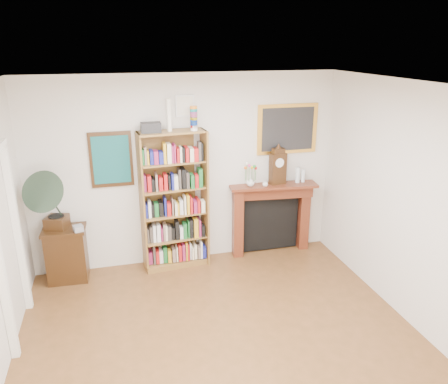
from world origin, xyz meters
The scene contains 15 objects.
room centered at (0.00, 0.00, 1.40)m, with size 4.51×5.01×2.81m.
door_casing centered at (-2.21, 1.20, 1.26)m, with size 0.08×1.02×2.17m.
teal_poster centered at (-1.05, 2.48, 1.65)m, with size 0.58×0.04×0.78m.
small_picture centered at (0.00, 2.48, 2.35)m, with size 0.26×0.04×0.30m.
gilt_painting centered at (1.55, 2.48, 1.95)m, with size 0.95×0.04×0.75m.
bookshelf centered at (-0.22, 2.31, 1.14)m, with size 0.97×0.43×2.35m.
side_cabinet centered at (-1.76, 2.27, 0.39)m, with size 0.57×0.42×0.78m, color black.
fireplace centered at (1.30, 2.40, 0.67)m, with size 1.37×0.45×1.14m.
gramophone centered at (-1.84, 2.17, 1.28)m, with size 0.72×0.81×0.89m.
cd_stack centered at (-1.56, 2.13, 0.82)m, with size 0.12×0.12×0.08m, color #A9A8B4.
mantel_clock centered at (1.37, 2.37, 1.40)m, with size 0.26×0.17×0.55m.
flower_vase centered at (0.94, 2.36, 1.20)m, with size 0.13×0.13×0.13m, color silver.
teacup centered at (1.15, 2.29, 1.17)m, with size 0.08×0.08×0.06m, color white.
bottle_left centered at (1.70, 2.35, 1.26)m, with size 0.07×0.07×0.24m, color silver.
bottle_right centered at (1.79, 2.35, 1.24)m, with size 0.06×0.06×0.20m, color silver.
Camera 1 is at (-1.03, -3.57, 3.19)m, focal length 35.00 mm.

